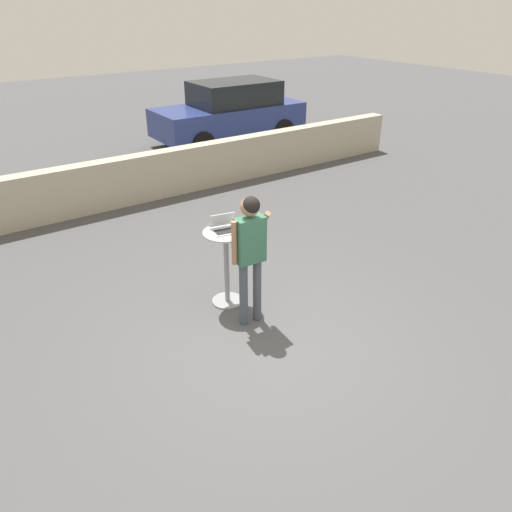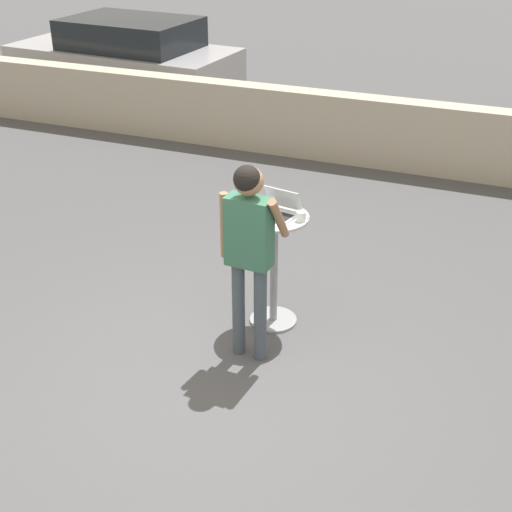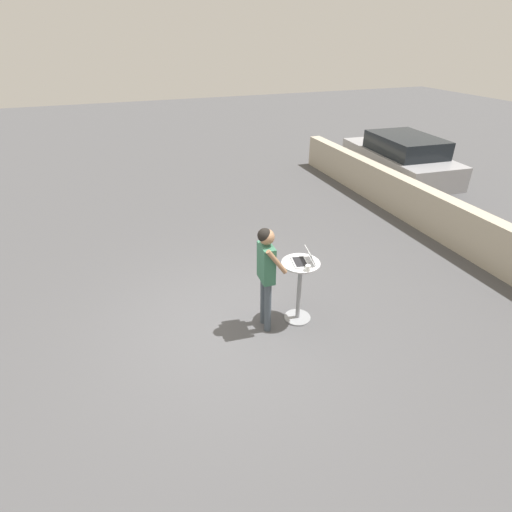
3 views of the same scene
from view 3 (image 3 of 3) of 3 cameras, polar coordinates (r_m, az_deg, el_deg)
ground_plane at (r=6.62m, az=-3.53°, el=-10.27°), size 50.00×50.00×0.00m
pavement_kerb at (r=9.26m, az=31.09°, el=1.20°), size 15.59×0.35×0.98m
cafe_table at (r=6.46m, az=6.22°, el=-4.17°), size 0.61×0.61×1.09m
laptop at (r=6.22m, az=6.82°, el=-0.52°), size 0.40×0.38×0.22m
coffee_mug at (r=6.03m, az=7.43°, el=-1.69°), size 0.11×0.08×0.08m
standing_person at (r=6.00m, az=1.46°, el=-1.52°), size 0.53×0.38×1.77m
parked_car_near_street at (r=13.35m, az=19.88°, el=12.91°), size 4.18×2.12×1.52m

